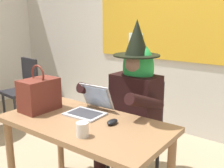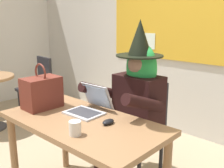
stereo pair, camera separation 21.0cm
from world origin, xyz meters
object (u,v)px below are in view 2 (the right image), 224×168
object	(u,v)px
desk_main	(82,133)
coffee_mug	(75,128)
chair_at_desk	(142,123)
handbag	(42,92)
person_costumed	(134,96)
chair_spare_by_window	(39,84)
laptop	(89,106)
computer_mouse	(108,122)

from	to	relation	value
desk_main	coffee_mug	size ratio (longest dim) A/B	13.61
chair_at_desk	handbag	world-z (taller)	handbag
person_costumed	coffee_mug	xyz separation A→B (m)	(0.14, -0.76, -0.02)
person_costumed	desk_main	bearing A→B (deg)	-1.77
chair_at_desk	handbag	distance (m)	0.95
chair_at_desk	chair_spare_by_window	world-z (taller)	chair_at_desk
handbag	desk_main	bearing A→B (deg)	5.93
chair_at_desk	desk_main	bearing A→B (deg)	-3.53
chair_at_desk	laptop	size ratio (longest dim) A/B	2.81
laptop	coffee_mug	bearing A→B (deg)	-56.73
person_costumed	coffee_mug	size ratio (longest dim) A/B	15.43
chair_at_desk	coffee_mug	distance (m)	0.94
coffee_mug	chair_spare_by_window	xyz separation A→B (m)	(-2.21, 1.05, -0.28)
computer_mouse	handbag	world-z (taller)	handbag
laptop	chair_spare_by_window	distance (m)	2.08
person_costumed	computer_mouse	size ratio (longest dim) A/B	14.09
chair_at_desk	computer_mouse	xyz separation A→B (m)	(0.16, -0.61, 0.24)
laptop	computer_mouse	bearing A→B (deg)	-17.72
handbag	coffee_mug	size ratio (longest dim) A/B	3.98
computer_mouse	coffee_mug	world-z (taller)	coffee_mug
computer_mouse	chair_spare_by_window	xyz separation A→B (m)	(-2.23, 0.77, -0.24)
desk_main	computer_mouse	size ratio (longest dim) A/B	12.43
handbag	coffee_mug	xyz separation A→B (m)	(0.63, -0.15, -0.09)
handbag	chair_spare_by_window	world-z (taller)	handbag
chair_at_desk	coffee_mug	world-z (taller)	chair_at_desk
laptop	computer_mouse	distance (m)	0.30
person_costumed	computer_mouse	xyz separation A→B (m)	(0.16, -0.49, -0.05)
chair_at_desk	person_costumed	world-z (taller)	person_costumed
desk_main	person_costumed	distance (m)	0.59
computer_mouse	coffee_mug	size ratio (longest dim) A/B	1.09
computer_mouse	handbag	bearing A→B (deg)	-173.09
person_costumed	computer_mouse	world-z (taller)	person_costumed
chair_at_desk	chair_spare_by_window	distance (m)	2.08
person_costumed	coffee_mug	bearing A→B (deg)	11.73
desk_main	chair_spare_by_window	world-z (taller)	chair_spare_by_window
computer_mouse	chair_spare_by_window	world-z (taller)	chair_spare_by_window
laptop	chair_spare_by_window	xyz separation A→B (m)	(-1.94, 0.70, -0.28)
laptop	coffee_mug	size ratio (longest dim) A/B	3.42
person_costumed	handbag	distance (m)	0.79
chair_at_desk	coffee_mug	size ratio (longest dim) A/B	9.61
person_costumed	chair_spare_by_window	bearing A→B (deg)	-96.13
chair_at_desk	person_costumed	size ratio (longest dim) A/B	0.62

